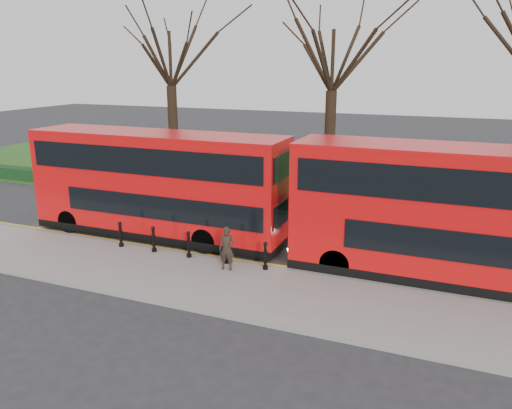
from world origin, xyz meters
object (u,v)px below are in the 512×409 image
at_px(bus_rear, 468,218).
at_px(pedestrian, 227,249).
at_px(bollard_row, 189,245).
at_px(bus_lead, 158,185).

height_order(bus_rear, pedestrian, bus_rear).
bearing_deg(bus_rear, bollard_row, -169.83).
bearing_deg(bus_lead, bollard_row, -38.49).
height_order(bollard_row, bus_rear, bus_rear).
relative_size(bus_lead, bus_rear, 0.97).
relative_size(bus_lead, pedestrian, 7.14).
distance_m(bollard_row, pedestrian, 1.98).
height_order(bus_lead, bus_rear, bus_rear).
distance_m(bus_lead, bus_rear, 12.44).
bearing_deg(bus_rear, pedestrian, -163.84).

